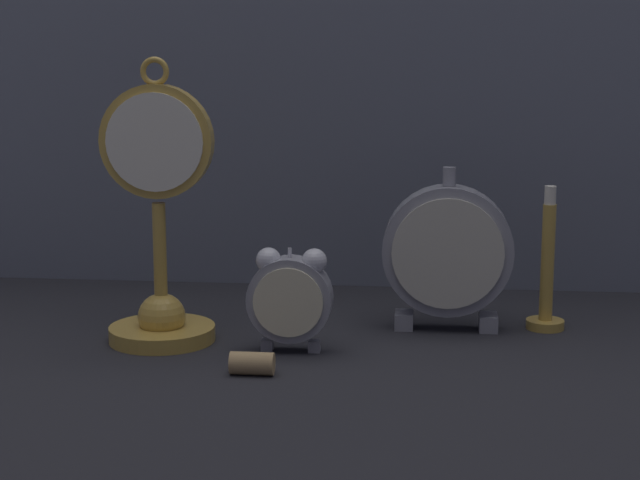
{
  "coord_description": "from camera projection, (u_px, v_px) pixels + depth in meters",
  "views": [
    {
      "loc": [
        0.11,
        -1.02,
        0.32
      ],
      "look_at": [
        0.0,
        0.08,
        0.11
      ],
      "focal_mm": 60.0,
      "sensor_mm": 36.0,
      "label": 1
    }
  ],
  "objects": [
    {
      "name": "pocket_watch_on_stand",
      "position": [
        159.0,
        241.0,
        1.11
      ],
      "size": [
        0.12,
        0.11,
        0.3
      ],
      "color": "gold",
      "rests_on": "ground_plane"
    },
    {
      "name": "wine_cork",
      "position": [
        252.0,
        363.0,
        1.02
      ],
      "size": [
        0.04,
        0.02,
        0.02
      ],
      "primitive_type": "cylinder",
      "rotation": [
        0.0,
        1.57,
        0.0
      ],
      "color": "tan",
      "rests_on": "ground_plane"
    },
    {
      "name": "ground_plane",
      "position": [
        312.0,
        359.0,
        1.07
      ],
      "size": [
        4.0,
        4.0,
        0.0
      ],
      "primitive_type": "plane",
      "color": "#232328"
    },
    {
      "name": "mantel_clock_silver",
      "position": [
        448.0,
        252.0,
        1.16
      ],
      "size": [
        0.14,
        0.04,
        0.18
      ],
      "color": "gray",
      "rests_on": "ground_plane"
    },
    {
      "name": "brass_candlestick",
      "position": [
        547.0,
        281.0,
        1.17
      ],
      "size": [
        0.04,
        0.04,
        0.16
      ],
      "color": "gold",
      "rests_on": "ground_plane"
    },
    {
      "name": "alarm_clock_twin_bell",
      "position": [
        290.0,
        295.0,
        1.08
      ],
      "size": [
        0.09,
        0.03,
        0.11
      ],
      "color": "gray",
      "rests_on": "ground_plane"
    }
  ]
}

